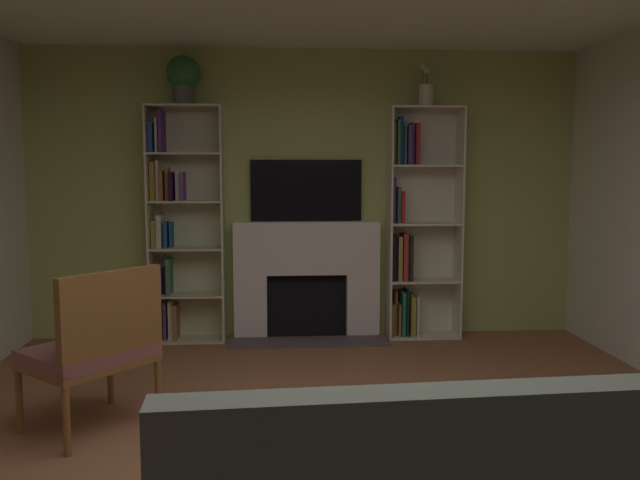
{
  "coord_description": "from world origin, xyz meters",
  "views": [
    {
      "loc": [
        -0.29,
        -2.88,
        1.59
      ],
      "look_at": [
        0.0,
        1.32,
        1.14
      ],
      "focal_mm": 36.17,
      "sensor_mm": 36.0,
      "label": 1
    }
  ],
  "objects_px": {
    "fireplace": "(307,277)",
    "vase_with_flowers": "(426,93)",
    "bookshelf_left": "(178,228)",
    "bookshelf_right": "(414,229)",
    "tv": "(306,190)",
    "potted_plant": "(183,77)",
    "armchair": "(96,346)",
    "coffee_table": "(420,476)"
  },
  "relations": [
    {
      "from": "vase_with_flowers",
      "to": "coffee_table",
      "type": "relative_size",
      "value": 0.53
    },
    {
      "from": "bookshelf_left",
      "to": "armchair",
      "type": "relative_size",
      "value": 2.17
    },
    {
      "from": "tv",
      "to": "bookshelf_right",
      "type": "distance_m",
      "value": 1.1
    },
    {
      "from": "vase_with_flowers",
      "to": "bookshelf_left",
      "type": "bearing_deg",
      "value": 179.05
    },
    {
      "from": "fireplace",
      "to": "vase_with_flowers",
      "type": "distance_m",
      "value": 2.06
    },
    {
      "from": "bookshelf_left",
      "to": "coffee_table",
      "type": "xyz_separation_m",
      "value": [
        1.5,
        -3.56,
        -0.73
      ]
    },
    {
      "from": "fireplace",
      "to": "coffee_table",
      "type": "relative_size",
      "value": 2.0
    },
    {
      "from": "fireplace",
      "to": "tv",
      "type": "distance_m",
      "value": 0.83
    },
    {
      "from": "potted_plant",
      "to": "coffee_table",
      "type": "relative_size",
      "value": 0.6
    },
    {
      "from": "bookshelf_left",
      "to": "potted_plant",
      "type": "relative_size",
      "value": 4.93
    },
    {
      "from": "fireplace",
      "to": "bookshelf_right",
      "type": "distance_m",
      "value": 1.12
    },
    {
      "from": "bookshelf_left",
      "to": "vase_with_flowers",
      "type": "distance_m",
      "value": 2.63
    },
    {
      "from": "tv",
      "to": "vase_with_flowers",
      "type": "distance_m",
      "value": 1.44
    },
    {
      "from": "tv",
      "to": "potted_plant",
      "type": "bearing_deg",
      "value": -173.87
    },
    {
      "from": "bookshelf_right",
      "to": "potted_plant",
      "type": "relative_size",
      "value": 4.93
    },
    {
      "from": "bookshelf_left",
      "to": "vase_with_flowers",
      "type": "xyz_separation_m",
      "value": [
        2.32,
        -0.04,
        1.25
      ]
    },
    {
      "from": "vase_with_flowers",
      "to": "bookshelf_right",
      "type": "bearing_deg",
      "value": 155.98
    },
    {
      "from": "bookshelf_left",
      "to": "tv",
      "type": "bearing_deg",
      "value": 3.92
    },
    {
      "from": "vase_with_flowers",
      "to": "coffee_table",
      "type": "xyz_separation_m",
      "value": [
        -0.82,
        -3.52,
        -1.97
      ]
    },
    {
      "from": "bookshelf_left",
      "to": "bookshelf_right",
      "type": "relative_size",
      "value": 1.0
    },
    {
      "from": "bookshelf_right",
      "to": "fireplace",
      "type": "bearing_deg",
      "value": 179.6
    },
    {
      "from": "tv",
      "to": "vase_with_flowers",
      "type": "xyz_separation_m",
      "value": [
        1.12,
        -0.12,
        0.9
      ]
    },
    {
      "from": "tv",
      "to": "coffee_table",
      "type": "height_order",
      "value": "tv"
    },
    {
      "from": "armchair",
      "to": "vase_with_flowers",
      "type": "bearing_deg",
      "value": 40.31
    },
    {
      "from": "fireplace",
      "to": "potted_plant",
      "type": "height_order",
      "value": "potted_plant"
    },
    {
      "from": "tv",
      "to": "bookshelf_left",
      "type": "xyz_separation_m",
      "value": [
        -1.2,
        -0.08,
        -0.34
      ]
    },
    {
      "from": "fireplace",
      "to": "bookshelf_left",
      "type": "distance_m",
      "value": 1.29
    },
    {
      "from": "fireplace",
      "to": "coffee_table",
      "type": "bearing_deg",
      "value": -85.21
    },
    {
      "from": "tv",
      "to": "coffee_table",
      "type": "relative_size",
      "value": 1.42
    },
    {
      "from": "vase_with_flowers",
      "to": "potted_plant",
      "type": "bearing_deg",
      "value": 179.98
    },
    {
      "from": "bookshelf_right",
      "to": "tv",
      "type": "bearing_deg",
      "value": 175.47
    },
    {
      "from": "bookshelf_right",
      "to": "vase_with_flowers",
      "type": "height_order",
      "value": "vase_with_flowers"
    },
    {
      "from": "bookshelf_left",
      "to": "bookshelf_right",
      "type": "bearing_deg",
      "value": 0.02
    },
    {
      "from": "tv",
      "to": "bookshelf_right",
      "type": "bearing_deg",
      "value": -4.53
    },
    {
      "from": "bookshelf_right",
      "to": "potted_plant",
      "type": "distance_m",
      "value": 2.57
    },
    {
      "from": "tv",
      "to": "potted_plant",
      "type": "xyz_separation_m",
      "value": [
        -1.12,
        -0.12,
        1.04
      ]
    },
    {
      "from": "vase_with_flowers",
      "to": "coffee_table",
      "type": "distance_m",
      "value": 4.12
    },
    {
      "from": "fireplace",
      "to": "bookshelf_left",
      "type": "xyz_separation_m",
      "value": [
        -1.2,
        -0.01,
        0.48
      ]
    },
    {
      "from": "fireplace",
      "to": "armchair",
      "type": "relative_size",
      "value": 1.47
    },
    {
      "from": "bookshelf_left",
      "to": "coffee_table",
      "type": "distance_m",
      "value": 3.93
    },
    {
      "from": "bookshelf_left",
      "to": "coffee_table",
      "type": "relative_size",
      "value": 2.96
    },
    {
      "from": "fireplace",
      "to": "potted_plant",
      "type": "xyz_separation_m",
      "value": [
        -1.12,
        -0.05,
        1.86
      ]
    }
  ]
}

